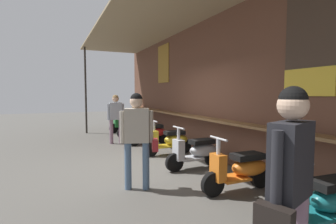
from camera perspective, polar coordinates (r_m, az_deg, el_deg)
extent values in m
plane|color=#56544F|center=(6.12, -6.05, -11.81)|extent=(37.58, 37.58, 0.00)
cube|color=brown|center=(6.80, 10.33, 6.08)|extent=(13.42, 0.25, 3.84)
cube|color=brown|center=(6.66, 8.07, -1.41)|extent=(12.08, 0.36, 0.05)
cube|color=olive|center=(9.46, -1.05, 10.74)|extent=(0.95, 0.02, 1.37)
cube|color=#423328|center=(4.70, 30.82, 17.23)|extent=(1.18, 0.02, 1.88)
cube|color=gold|center=(4.65, 28.90, 5.90)|extent=(0.89, 0.03, 0.45)
cube|color=#9E8966|center=(6.42, -0.69, 22.12)|extent=(12.88, 2.57, 0.06)
cylinder|color=#332D28|center=(11.30, -17.99, 4.70)|extent=(0.08, 0.08, 3.66)
ellipsoid|color=#237533|center=(11.33, -8.40, -2.40)|extent=(0.43, 0.73, 0.30)
cube|color=black|center=(11.29, -8.65, -1.40)|extent=(0.34, 0.57, 0.10)
cube|color=#237533|center=(11.23, -10.07, -3.24)|extent=(0.42, 0.53, 0.04)
cube|color=#237533|center=(11.11, -11.55, -2.20)|extent=(0.29, 0.18, 0.44)
cylinder|color=#B7B7BC|center=(11.10, -11.56, -1.53)|extent=(0.07, 0.07, 0.70)
cylinder|color=#B7B7BC|center=(11.07, -11.59, 0.27)|extent=(0.46, 0.07, 0.04)
cylinder|color=black|center=(11.11, -12.02, -3.61)|extent=(0.13, 0.41, 0.40)
cylinder|color=black|center=(11.44, -7.22, -3.33)|extent=(0.13, 0.41, 0.40)
ellipsoid|color=maroon|center=(9.91, -6.02, -3.30)|extent=(0.40, 0.71, 0.30)
cube|color=black|center=(9.87, -6.30, -2.17)|extent=(0.31, 0.56, 0.10)
cube|color=maroon|center=(9.82, -7.94, -4.27)|extent=(0.39, 0.51, 0.04)
cube|color=maroon|center=(9.70, -9.64, -3.08)|extent=(0.28, 0.17, 0.44)
cylinder|color=#B7B7BC|center=(9.69, -9.65, -2.32)|extent=(0.07, 0.07, 0.70)
cylinder|color=#B7B7BC|center=(9.66, -9.67, -0.26)|extent=(0.46, 0.05, 0.04)
cylinder|color=black|center=(9.71, -10.19, -4.69)|extent=(0.11, 0.40, 0.40)
cylinder|color=black|center=(10.03, -4.67, -4.36)|extent=(0.11, 0.40, 0.40)
ellipsoid|color=red|center=(8.50, -2.77, -4.53)|extent=(0.38, 0.70, 0.30)
cube|color=black|center=(8.45, -3.09, -3.21)|extent=(0.30, 0.55, 0.10)
cube|color=red|center=(8.40, -5.00, -5.68)|extent=(0.38, 0.50, 0.04)
cube|color=red|center=(8.27, -6.98, -4.30)|extent=(0.28, 0.16, 0.44)
cylinder|color=#B7B7BC|center=(8.26, -6.99, -3.41)|extent=(0.07, 0.07, 0.70)
cylinder|color=#B7B7BC|center=(8.22, -7.01, -0.99)|extent=(0.46, 0.04, 0.04)
cylinder|color=black|center=(8.29, -7.63, -6.18)|extent=(0.10, 0.40, 0.40)
cylinder|color=black|center=(8.62, -1.21, -5.75)|extent=(0.10, 0.40, 0.40)
ellipsoid|color=gold|center=(7.11, 1.82, -6.23)|extent=(0.40, 0.71, 0.30)
cube|color=black|center=(7.06, 1.45, -4.66)|extent=(0.31, 0.56, 0.10)
cube|color=gold|center=(7.00, -0.81, -7.64)|extent=(0.39, 0.51, 0.04)
cube|color=gold|center=(6.86, -3.15, -6.03)|extent=(0.28, 0.17, 0.44)
cylinder|color=#B7B7BC|center=(6.83, -3.15, -4.96)|extent=(0.07, 0.07, 0.70)
cylinder|color=#B7B7BC|center=(6.79, -3.17, -2.04)|extent=(0.46, 0.05, 0.04)
cylinder|color=black|center=(6.88, -3.93, -8.30)|extent=(0.11, 0.40, 0.40)
cylinder|color=black|center=(7.26, 3.62, -7.64)|extent=(0.11, 0.40, 0.40)
ellipsoid|color=#B2B5BA|center=(5.90, 7.98, -8.43)|extent=(0.41, 0.71, 0.30)
cube|color=black|center=(5.83, 7.59, -6.57)|extent=(0.32, 0.56, 0.10)
cube|color=#B2B5BA|center=(5.75, 5.04, -10.28)|extent=(0.40, 0.51, 0.04)
cube|color=#B2B5BA|center=(5.55, 2.38, -8.46)|extent=(0.29, 0.17, 0.44)
cylinder|color=#B7B7BC|center=(5.52, 2.39, -7.14)|extent=(0.07, 0.07, 0.70)
cylinder|color=#B7B7BC|center=(5.46, 2.40, -3.54)|extent=(0.46, 0.05, 0.04)
cylinder|color=black|center=(5.57, 1.45, -11.28)|extent=(0.12, 0.40, 0.40)
cylinder|color=black|center=(6.08, 9.93, -10.00)|extent=(0.12, 0.40, 0.40)
ellipsoid|color=orange|center=(4.75, 17.80, -11.69)|extent=(0.40, 0.71, 0.30)
cube|color=black|center=(4.67, 17.38, -9.42)|extent=(0.31, 0.56, 0.10)
cube|color=orange|center=(4.58, 14.34, -14.17)|extent=(0.39, 0.51, 0.04)
cube|color=orange|center=(4.35, 11.18, -12.09)|extent=(0.28, 0.17, 0.44)
cylinder|color=#B7B7BC|center=(4.31, 11.20, -10.43)|extent=(0.07, 0.07, 0.70)
cylinder|color=#B7B7BC|center=(4.24, 11.27, -5.85)|extent=(0.46, 0.05, 0.04)
cylinder|color=black|center=(4.38, 10.00, -15.68)|extent=(0.11, 0.40, 0.40)
cylinder|color=black|center=(4.97, 19.99, -13.44)|extent=(0.11, 0.40, 0.40)
ellipsoid|color=#197075|center=(3.85, 33.24, -15.97)|extent=(0.43, 0.73, 0.30)
cube|color=black|center=(3.75, 32.90, -13.27)|extent=(0.34, 0.57, 0.10)
cube|color=#197075|center=(3.64, 29.65, -19.50)|extent=(0.42, 0.53, 0.04)
cube|color=#197075|center=(3.35, 26.31, -17.44)|extent=(0.29, 0.18, 0.44)
cylinder|color=#B7B7BC|center=(3.31, 26.39, -15.34)|extent=(0.07, 0.07, 0.70)
cylinder|color=#B7B7BC|center=(3.21, 26.59, -9.43)|extent=(0.46, 0.07, 0.04)
cylinder|color=gray|center=(8.75, -12.59, -4.34)|extent=(0.12, 0.12, 0.81)
cylinder|color=gray|center=(8.77, -10.59, -4.29)|extent=(0.12, 0.12, 0.81)
cube|color=#999EA8|center=(8.68, -11.65, 0.21)|extent=(0.23, 0.42, 0.57)
sphere|color=tan|center=(8.67, -11.69, 2.90)|extent=(0.22, 0.22, 0.22)
sphere|color=olive|center=(8.67, -11.70, 3.15)|extent=(0.20, 0.20, 0.20)
cylinder|color=#999EA8|center=(8.66, -13.24, 0.02)|extent=(0.08, 0.08, 0.54)
cylinder|color=#999EA8|center=(8.72, -10.07, 0.09)|extent=(0.08, 0.08, 0.54)
cube|color=#4C4C51|center=(8.78, -9.62, -1.97)|extent=(0.27, 0.12, 0.20)
cube|color=#232328|center=(2.22, 25.86, -9.78)|extent=(0.33, 0.47, 0.61)
sphere|color=beige|center=(2.16, 26.22, 1.38)|extent=(0.23, 0.23, 0.23)
sphere|color=black|center=(2.16, 26.25, 2.46)|extent=(0.21, 0.21, 0.21)
cylinder|color=#232328|center=(2.46, 27.98, -9.05)|extent=(0.08, 0.08, 0.57)
cylinder|color=#232328|center=(2.00, 23.20, -11.89)|extent=(0.08, 0.08, 0.57)
cube|color=black|center=(2.05, 22.62, -21.50)|extent=(0.28, 0.18, 0.20)
cylinder|color=slate|center=(4.60, -8.96, -11.84)|extent=(0.12, 0.12, 0.83)
cylinder|color=slate|center=(4.56, -4.97, -11.96)|extent=(0.12, 0.12, 0.83)
cube|color=#ADA393|center=(4.43, -7.05, -3.03)|extent=(0.32, 0.46, 0.59)
sphere|color=beige|center=(4.40, -7.10, 2.40)|extent=(0.23, 0.23, 0.23)
sphere|color=black|center=(4.40, -7.11, 2.91)|extent=(0.21, 0.21, 0.21)
cylinder|color=#ADA393|center=(4.45, -10.26, -3.34)|extent=(0.08, 0.08, 0.56)
cylinder|color=#ADA393|center=(4.44, -3.84, -3.29)|extent=(0.08, 0.08, 0.56)
cube|color=maroon|center=(4.52, -2.94, -7.38)|extent=(0.28, 0.18, 0.20)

